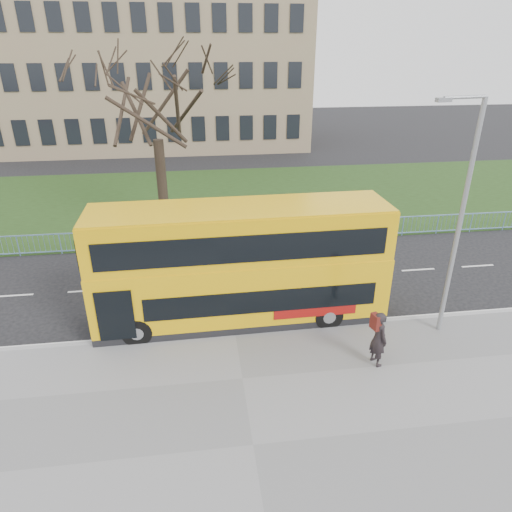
{
  "coord_description": "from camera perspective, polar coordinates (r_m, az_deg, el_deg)",
  "views": [
    {
      "loc": [
        -1.09,
        -15.37,
        9.68
      ],
      "look_at": [
        1.12,
        1.0,
        1.91
      ],
      "focal_mm": 32.0,
      "sensor_mm": 36.0,
      "label": 1
    }
  ],
  "objects": [
    {
      "name": "street_lamp",
      "position": [
        16.29,
        24.03,
        4.78
      ],
      "size": [
        1.73,
        0.42,
        8.17
      ],
      "rotation": [
        0.0,
        0.0,
        0.15
      ],
      "color": "gray",
      "rests_on": "pavement"
    },
    {
      "name": "grass_verge",
      "position": [
        31.22,
        -5.35,
        7.1
      ],
      "size": [
        80.0,
        15.4,
        0.08
      ],
      "primitive_type": "cube",
      "color": "#1E3312",
      "rests_on": "ground"
    },
    {
      "name": "guard_railing",
      "position": [
        23.82,
        -4.48,
        2.57
      ],
      "size": [
        40.0,
        0.12,
        1.1
      ],
      "primitive_type": null,
      "color": "#76A3D2",
      "rests_on": "ground"
    },
    {
      "name": "ground",
      "position": [
        18.2,
        -3.1,
        -6.98
      ],
      "size": [
        120.0,
        120.0,
        0.0
      ],
      "primitive_type": "plane",
      "color": "black",
      "rests_on": "ground"
    },
    {
      "name": "kerb",
      "position": [
        16.87,
        -2.65,
        -9.56
      ],
      "size": [
        80.0,
        0.2,
        0.14
      ],
      "primitive_type": "cube",
      "color": "gray",
      "rests_on": "ground"
    },
    {
      "name": "yellow_bus",
      "position": [
        16.61,
        -1.91,
        -0.83
      ],
      "size": [
        10.7,
        2.71,
        4.47
      ],
      "rotation": [
        0.0,
        0.0,
        0.02
      ],
      "color": "#E7AD09",
      "rests_on": "ground"
    },
    {
      "name": "civic_building",
      "position": [
        50.6,
        -13.03,
        21.57
      ],
      "size": [
        30.0,
        15.0,
        14.0
      ],
      "primitive_type": "cube",
      "color": "#8B7358",
      "rests_on": "ground"
    },
    {
      "name": "pavement",
      "position": [
        12.97,
        -0.36,
        -22.71
      ],
      "size": [
        80.0,
        10.5,
        0.12
      ],
      "primitive_type": "cube",
      "color": "slate",
      "rests_on": "ground"
    },
    {
      "name": "bare_tree",
      "position": [
        25.73,
        -12.34,
        16.05
      ],
      "size": [
        8.06,
        8.06,
        11.51
      ],
      "primitive_type": null,
      "color": "black",
      "rests_on": "grass_verge"
    },
    {
      "name": "pedestrian",
      "position": [
        15.33,
        15.05,
        -9.93
      ],
      "size": [
        0.63,
        0.8,
        1.93
      ],
      "primitive_type": "imported",
      "rotation": [
        0.0,
        0.0,
        1.83
      ],
      "color": "black",
      "rests_on": "pavement"
    }
  ]
}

